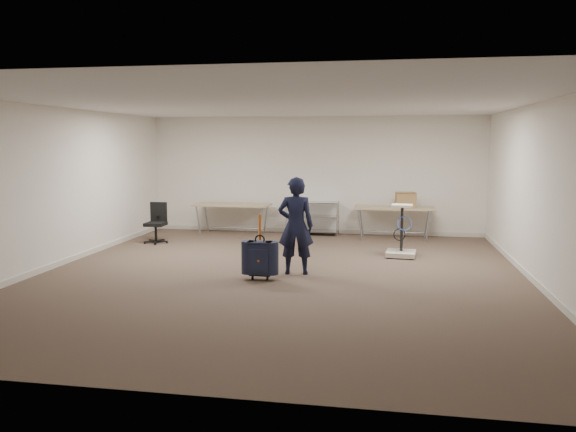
# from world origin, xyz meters

# --- Properties ---
(ground) EXTENTS (9.00, 9.00, 0.00)m
(ground) POSITION_xyz_m (0.00, 0.00, 0.00)
(ground) COLOR #443229
(ground) RESTS_ON ground
(room_shell) EXTENTS (8.00, 9.00, 9.00)m
(room_shell) POSITION_xyz_m (0.00, 1.38, 0.05)
(room_shell) COLOR silver
(room_shell) RESTS_ON ground
(folding_table_left) EXTENTS (1.80, 0.75, 0.73)m
(folding_table_left) POSITION_xyz_m (-1.90, 3.95, 0.68)
(folding_table_left) COLOR #9E8660
(folding_table_left) RESTS_ON ground
(folding_table_right) EXTENTS (1.80, 0.75, 0.73)m
(folding_table_right) POSITION_xyz_m (1.90, 3.95, 0.68)
(folding_table_right) COLOR #9E8660
(folding_table_right) RESTS_ON ground
(wire_shelf) EXTENTS (1.22, 0.47, 0.80)m
(wire_shelf) POSITION_xyz_m (0.00, 4.20, 0.44)
(wire_shelf) COLOR #B9BBC0
(wire_shelf) RESTS_ON ground
(person) EXTENTS (0.63, 0.46, 1.63)m
(person) POSITION_xyz_m (0.24, 0.16, 0.81)
(person) COLOR black
(person) RESTS_ON ground
(suitcase) EXTENTS (0.39, 0.23, 1.05)m
(suitcase) POSITION_xyz_m (-0.26, -0.36, 0.36)
(suitcase) COLOR black
(suitcase) RESTS_ON ground
(office_chair) EXTENTS (0.53, 0.53, 0.88)m
(office_chair) POSITION_xyz_m (-3.24, 2.55, 0.27)
(office_chair) COLOR black
(office_chair) RESTS_ON ground
(equipment_cart) EXTENTS (0.60, 0.60, 1.01)m
(equipment_cart) POSITION_xyz_m (2.01, 1.89, 0.27)
(equipment_cart) COLOR #F0E6CE
(equipment_cart) RESTS_ON ground
(cardboard_box) EXTENTS (0.47, 0.37, 0.33)m
(cardboard_box) POSITION_xyz_m (2.15, 4.04, 0.89)
(cardboard_box) COLOR olive
(cardboard_box) RESTS_ON folding_table_right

